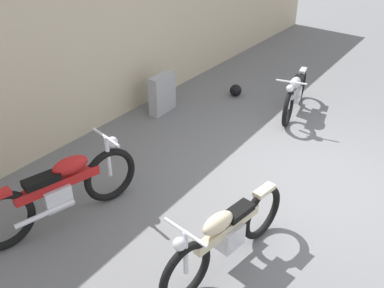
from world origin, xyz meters
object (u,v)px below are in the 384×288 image
stone_marker (162,94)px  motorcycle_silver (295,93)px  motorcycle_cream (226,235)px  helmet (236,90)px  motorcycle_red (61,190)px

stone_marker → motorcycle_silver: (1.38, -2.14, 0.04)m
motorcycle_cream → motorcycle_silver: motorcycle_cream is taller
helmet → motorcycle_silver: motorcycle_silver is taller
stone_marker → motorcycle_cream: motorcycle_cream is taller
helmet → motorcycle_red: motorcycle_red is taller
motorcycle_red → stone_marker: bearing=31.1°
stone_marker → motorcycle_red: motorcycle_red is taller
helmet → motorcycle_cream: (-4.27, -2.22, 0.30)m
motorcycle_silver → motorcycle_red: (-4.66, 1.16, 0.05)m
motorcycle_red → motorcycle_silver: bearing=0.5°
stone_marker → motorcycle_red: 3.42m
motorcycle_cream → motorcycle_red: motorcycle_red is taller
stone_marker → motorcycle_cream: bearing=-132.7°
helmet → stone_marker: bearing=151.2°
stone_marker → helmet: size_ratio=2.93×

